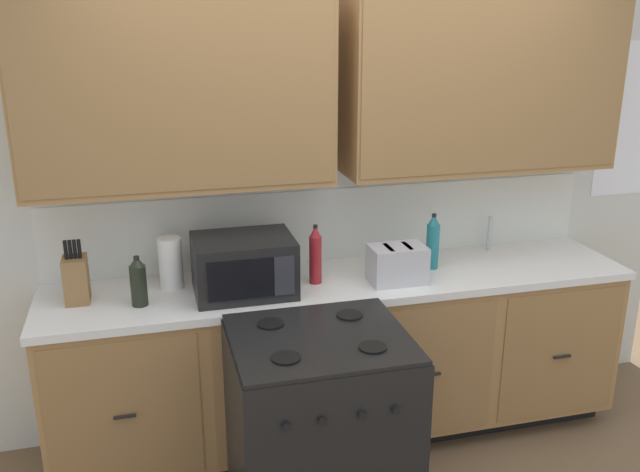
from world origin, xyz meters
The scene contains 12 objects.
ground_plane centered at (0.00, 0.00, 0.00)m, with size 8.00×8.00×0.00m, color brown.
wall_unit centered at (0.00, 0.50, 1.67)m, with size 4.20×0.40×2.47m.
counter_run centered at (0.00, 0.30, 0.48)m, with size 3.03×0.64×0.93m.
stove_range centered at (-0.29, -0.33, 0.47)m, with size 0.76×0.68×0.95m.
microwave centered at (-0.52, 0.25, 1.07)m, with size 0.48×0.37×0.28m.
toaster centered at (0.25, 0.19, 1.03)m, with size 0.28×0.18×0.19m.
knife_block centered at (-1.30, 0.33, 1.05)m, with size 0.11×0.14×0.31m.
sink_faucet centered at (0.93, 0.51, 1.03)m, with size 0.02×0.02×0.20m, color #B2B5BA.
paper_towel_roll centered at (-0.86, 0.40, 1.06)m, with size 0.12×0.12×0.26m, color white.
bottle_dark centered at (-1.02, 0.22, 1.05)m, with size 0.08×0.08×0.24m.
bottle_red centered at (-0.15, 0.28, 1.08)m, with size 0.06×0.06×0.31m.
bottle_teal centered at (0.50, 0.33, 1.08)m, with size 0.07×0.07×0.30m.
Camera 1 is at (-0.96, -2.89, 2.26)m, focal length 39.03 mm.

